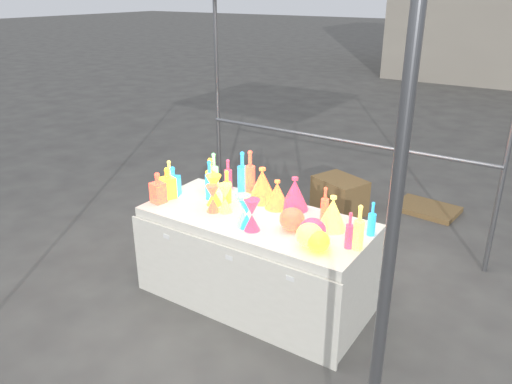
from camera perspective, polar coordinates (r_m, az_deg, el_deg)
The scene contains 33 objects.
ground at distance 4.23m, azimuth 0.00°, elevation -12.00°, with size 80.00×80.00×0.00m, color #65635D.
display_table at distance 4.02m, azimuth -0.07°, elevation -7.65°, with size 1.84×0.83×0.75m.
cardboard_box_closed at distance 5.73m, azimuth 9.52°, elevation -0.39°, with size 0.55×0.40×0.40m, color olive.
cardboard_box_flat at distance 6.06m, azimuth 18.94°, elevation -1.81°, with size 0.67×0.48×0.06m, color olive.
bottle_0 at distance 4.23m, azimuth -5.24°, elevation 1.84°, with size 0.08×0.08×0.32m, color red, non-canonical shape.
bottle_1 at distance 4.24m, azimuth -1.57°, elevation 2.31°, with size 0.09×0.09×0.36m, color #167920, non-canonical shape.
bottle_2 at distance 4.20m, azimuth -0.68°, elevation 2.26°, with size 0.08×0.08×0.39m, color orange, non-canonical shape.
bottle_3 at distance 4.34m, azimuth -3.20°, elevation 2.09°, with size 0.07×0.07×0.27m, color #1C29A3, non-canonical shape.
bottle_4 at distance 4.26m, azimuth -9.83°, elevation 1.65°, with size 0.07×0.07×0.30m, color #147F80, non-canonical shape.
bottle_5 at distance 4.27m, azimuth -4.81°, elevation 2.25°, with size 0.08×0.08×0.35m, color #D92BC2, non-canonical shape.
bottle_6 at distance 4.05m, azimuth -3.34°, elevation 0.63°, with size 0.07×0.07×0.28m, color red, non-canonical shape.
bottle_7 at distance 4.12m, azimuth -5.30°, elevation 1.39°, with size 0.08×0.08×0.34m, color #167920, non-canonical shape.
decanter_0 at distance 4.20m, azimuth -10.07°, elevation 1.05°, with size 0.11×0.11×0.27m, color red, non-canonical shape.
decanter_1 at distance 4.12m, azimuth -11.15°, elevation 0.50°, with size 0.10×0.10×0.26m, color orange, non-canonical shape.
decanter_2 at distance 4.25m, azimuth -9.44°, elevation 1.25°, with size 0.10×0.10×0.26m, color #167920, non-canonical shape.
hourglass_0 at distance 3.91m, azimuth -4.94°, elevation -0.75°, with size 0.11×0.11×0.22m, color orange, non-canonical shape.
hourglass_1 at distance 3.59m, azimuth -0.46°, elevation -2.64°, with size 0.12×0.12×0.24m, color #1C29A3, non-canonical shape.
hourglass_2 at distance 3.89m, azimuth -3.55°, elevation -0.71°, with size 0.11×0.11×0.23m, color #147F80, non-canonical shape.
hourglass_3 at distance 3.66m, azimuth -1.52°, elevation -2.12°, with size 0.12×0.12×0.24m, color #D92BC2, non-canonical shape.
hourglass_4 at distance 4.02m, azimuth -4.83°, elevation 0.22°, with size 0.13×0.13×0.25m, color red, non-canonical shape.
hourglass_5 at distance 3.63m, azimuth -1.05°, elevation -2.54°, with size 0.11×0.11×0.22m, color #167920, non-canonical shape.
globe_0 at distance 3.36m, azimuth 7.13°, elevation -5.76°, with size 0.16×0.16×0.13m, color red, non-canonical shape.
globe_1 at distance 3.40m, azimuth 6.13°, elevation -5.09°, with size 0.19×0.19×0.15m, color #147F80, non-canonical shape.
globe_2 at distance 3.62m, azimuth 4.13°, elevation -3.24°, with size 0.19×0.19×0.15m, color orange, non-canonical shape.
globe_3 at distance 3.47m, azimuth 6.48°, elevation -4.52°, with size 0.19×0.19×0.15m, color #1C29A3, non-canonical shape.
lampshade_0 at distance 4.08m, azimuth 0.72°, elevation 0.87°, with size 0.24×0.24×0.29m, color yellow, non-canonical shape.
lampshade_1 at distance 3.95m, azimuth 2.43°, elevation -0.24°, with size 0.20×0.20×0.24m, color yellow, non-canonical shape.
lampshade_2 at distance 3.94m, azimuth 4.43°, elevation -0.14°, with size 0.23×0.23×0.27m, color #1C29A3, non-canonical shape.
lampshade_3 at distance 3.65m, azimuth 8.75°, elevation -2.33°, with size 0.22×0.22×0.26m, color #147F80, non-canonical shape.
bottle_8 at distance 3.61m, azimuth 13.12°, elevation -2.98°, with size 0.06×0.06×0.26m, color #167920, non-canonical shape.
bottle_9 at distance 3.77m, azimuth 7.87°, elevation -1.31°, with size 0.06×0.06×0.27m, color orange, non-canonical shape.
bottle_10 at distance 3.40m, azimuth 10.65°, elevation -4.30°, with size 0.06×0.06×0.26m, color #1C29A3, non-canonical shape.
bottle_11 at distance 3.38m, azimuth 11.69°, elevation -3.96°, with size 0.07×0.07×0.32m, color #147F80, non-canonical shape.
Camera 1 is at (1.91, -2.92, 2.38)m, focal length 35.00 mm.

